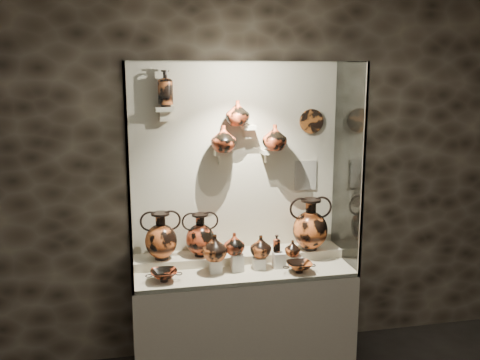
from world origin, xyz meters
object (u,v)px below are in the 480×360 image
object	(u,v)px
amphora_mid	(200,235)
amphora_right	(310,224)
jug_c	(261,246)
jug_e	(292,248)
ovoid_vase_b	(238,113)
amphora_left	(161,236)
jug_b	(234,243)
jug_a	(215,248)
lekythos_tall	(165,86)
lekythos_small	(277,243)
ovoid_vase_a	(223,139)
ovoid_vase_c	(275,137)
kylix_left	(164,275)
kylix_right	(299,266)

from	to	relation	value
amphora_mid	amphora_right	xyz separation A→B (m)	(0.90, -0.03, 0.04)
jug_c	jug_e	world-z (taller)	jug_c
ovoid_vase_b	jug_c	bearing A→B (deg)	-81.03
amphora_mid	ovoid_vase_b	size ratio (longest dim) A/B	1.77
amphora_left	jug_b	bearing A→B (deg)	-15.23
jug_a	amphora_left	bearing A→B (deg)	169.49
jug_a	lekythos_tall	xyz separation A→B (m)	(-0.32, 0.29, 1.19)
lekythos_small	ovoid_vase_b	distance (m)	1.05
jug_b	ovoid_vase_b	world-z (taller)	ovoid_vase_b
jug_b	jug_e	world-z (taller)	jug_b
jug_b	jug_e	xyz separation A→B (m)	(0.46, 0.00, -0.07)
jug_c	ovoid_vase_a	world-z (taller)	ovoid_vase_a
amphora_right	jug_c	world-z (taller)	amphora_right
ovoid_vase_b	ovoid_vase_c	size ratio (longest dim) A/B	0.95
jug_b	ovoid_vase_a	distance (m)	0.81
amphora_mid	jug_e	world-z (taller)	amphora_mid
ovoid_vase_b	jug_b	bearing A→B (deg)	-128.70
amphora_right	ovoid_vase_a	world-z (taller)	ovoid_vase_a
amphora_right	jug_c	bearing A→B (deg)	-160.58
jug_b	kylix_left	bearing A→B (deg)	-167.03
jug_e	lekythos_small	world-z (taller)	lekythos_small
jug_c	ovoid_vase_c	distance (m)	0.86
amphora_mid	jug_c	bearing A→B (deg)	-5.63
amphora_mid	amphora_left	bearing A→B (deg)	-160.54
lekythos_small	amphora_left	bearing A→B (deg)	178.32
lekythos_small	amphora_right	bearing A→B (deg)	35.02
kylix_left	ovoid_vase_a	distance (m)	1.12
amphora_left	jug_b	xyz separation A→B (m)	(0.54, -0.18, -0.04)
jug_a	ovoid_vase_a	xyz separation A→B (m)	(0.12, 0.25, 0.79)
amphora_left	jug_c	size ratio (longest dim) A/B	2.16
amphora_left	jug_a	world-z (taller)	amphora_left
amphora_left	kylix_right	bearing A→B (deg)	-15.11
amphora_left	jug_c	world-z (taller)	amphora_left
amphora_right	jug_e	bearing A→B (deg)	-141.28
jug_a	lekythos_small	bearing A→B (deg)	19.72
amphora_mid	ovoid_vase_b	world-z (taller)	ovoid_vase_b
amphora_right	kylix_right	distance (m)	0.43
jug_e	kylix_right	bearing A→B (deg)	-67.98
ovoid_vase_b	ovoid_vase_c	world-z (taller)	ovoid_vase_b
lekythos_tall	ovoid_vase_c	distance (m)	0.93
jug_b	lekythos_small	distance (m)	0.34
amphora_right	ovoid_vase_b	distance (m)	1.08
amphora_mid	ovoid_vase_a	size ratio (longest dim) A/B	1.67
jug_c	jug_e	size ratio (longest dim) A/B	1.36
jug_a	ovoid_vase_b	size ratio (longest dim) A/B	1.03
jug_b	jug_c	size ratio (longest dim) A/B	0.96
ovoid_vase_a	ovoid_vase_b	xyz separation A→B (m)	(0.11, 0.01, 0.19)
amphora_left	amphora_mid	xyz separation A→B (m)	(0.31, 0.01, -0.01)
ovoid_vase_b	kylix_left	bearing A→B (deg)	-171.68
kylix_right	ovoid_vase_a	bearing A→B (deg)	157.97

